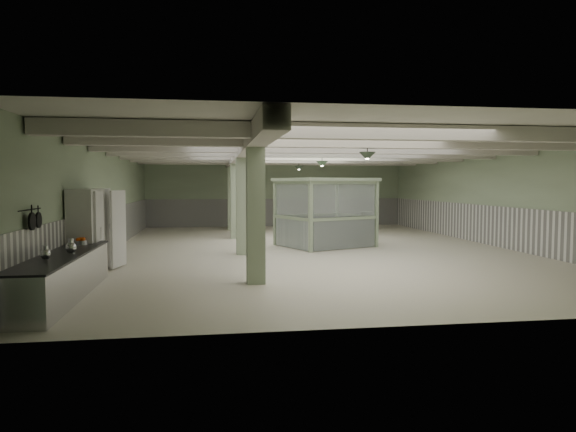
{
  "coord_description": "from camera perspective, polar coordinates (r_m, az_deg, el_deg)",
  "views": [
    {
      "loc": [
        -3.52,
        -17.93,
        2.35
      ],
      "look_at": [
        -1.09,
        -1.68,
        1.3
      ],
      "focal_mm": 32.0,
      "sensor_mm": 36.0,
      "label": 1
    }
  ],
  "objects": [
    {
      "name": "column_a",
      "position": [
        11.99,
        -3.62,
        1.02
      ],
      "size": [
        0.42,
        0.42,
        3.6
      ],
      "primitive_type": "cube",
      "color": "#93A585",
      "rests_on": "floor"
    },
    {
      "name": "column_c",
      "position": [
        21.96,
        -5.86,
        2.2
      ],
      "size": [
        0.42,
        0.42,
        3.6
      ],
      "primitive_type": "cube",
      "color": "#93A585",
      "rests_on": "floor"
    },
    {
      "name": "beam_b",
      "position": [
        13.45,
        6.76,
        8.2
      ],
      "size": [
        13.9,
        0.35,
        0.32
      ],
      "primitive_type": "cube",
      "color": "beige",
      "rests_on": "ceiling"
    },
    {
      "name": "beam_f",
      "position": [
        23.23,
        0.21,
        6.3
      ],
      "size": [
        13.9,
        0.35,
        0.32
      ],
      "primitive_type": "cube",
      "color": "beige",
      "rests_on": "ceiling"
    },
    {
      "name": "wainscot_left",
      "position": [
        18.33,
        -19.35,
        -1.56
      ],
      "size": [
        0.05,
        19.9,
        1.5
      ],
      "primitive_type": "cube",
      "color": "white",
      "rests_on": "floor"
    },
    {
      "name": "column_b",
      "position": [
        16.97,
        -5.07,
        1.79
      ],
      "size": [
        0.42,
        0.42,
        3.6
      ],
      "primitive_type": "cube",
      "color": "#93A585",
      "rests_on": "floor"
    },
    {
      "name": "beam_c",
      "position": [
        15.87,
        4.36,
        7.51
      ],
      "size": [
        13.9,
        0.35,
        0.32
      ],
      "primitive_type": "cube",
      "color": "beige",
      "rests_on": "ceiling"
    },
    {
      "name": "beam_a",
      "position": [
        11.06,
        10.22,
        9.15
      ],
      "size": [
        13.9,
        0.35,
        0.32
      ],
      "primitive_type": "cube",
      "color": "beige",
      "rests_on": "ceiling"
    },
    {
      "name": "pitcher_near",
      "position": [
        11.48,
        -22.97,
        -3.1
      ],
      "size": [
        0.29,
        0.31,
        0.32
      ],
      "primitive_type": null,
      "rotation": [
        0.0,
        0.0,
        -0.4
      ],
      "color": "silver",
      "rests_on": "prep_counter"
    },
    {
      "name": "column_d",
      "position": [
        25.96,
        -6.27,
        2.42
      ],
      "size": [
        0.42,
        0.42,
        3.6
      ],
      "primitive_type": "cube",
      "color": "#93A585",
      "rests_on": "floor"
    },
    {
      "name": "girder",
      "position": [
        17.99,
        -5.29,
        6.92
      ],
      "size": [
        0.45,
        19.9,
        0.4
      ],
      "primitive_type": "cube",
      "color": "beige",
      "rests_on": "ceiling"
    },
    {
      "name": "prep_counter",
      "position": [
        11.5,
        -23.75,
        -6.11
      ],
      "size": [
        0.86,
        4.94,
        0.91
      ],
      "color": "silver",
      "rests_on": "floor"
    },
    {
      "name": "pendant_front",
      "position": [
        13.56,
        8.8,
        6.57
      ],
      "size": [
        0.44,
        0.44,
        0.22
      ],
      "primitive_type": "cone",
      "rotation": [
        3.14,
        0.0,
        0.0
      ],
      "color": "#2D3C2D",
      "rests_on": "ceiling"
    },
    {
      "name": "wall_left",
      "position": [
        18.27,
        -19.5,
        1.72
      ],
      "size": [
        0.02,
        20.0,
        3.6
      ],
      "primitive_type": "cube",
      "color": "#9CB28E",
      "rests_on": "floor"
    },
    {
      "name": "skillet_far",
      "position": [
        11.18,
        -25.99,
        -0.41
      ],
      "size": [
        0.04,
        0.31,
        0.31
      ],
      "primitive_type": "cylinder",
      "rotation": [
        0.0,
        1.57,
        0.0
      ],
      "color": "black",
      "rests_on": "hook_rail"
    },
    {
      "name": "walkin_cooler",
      "position": [
        14.33,
        -21.0,
        -1.57
      ],
      "size": [
        0.89,
        2.41,
        2.21
      ],
      "color": "silver",
      "rests_on": "floor"
    },
    {
      "name": "skillet_near",
      "position": [
        10.83,
        -26.57,
        -0.54
      ],
      "size": [
        0.05,
        0.34,
        0.34
      ],
      "primitive_type": "cylinder",
      "rotation": [
        0.0,
        1.57,
        0.0
      ],
      "color": "black",
      "rests_on": "hook_rail"
    },
    {
      "name": "wall_front",
      "position": [
        8.7,
        15.39,
        -0.1
      ],
      "size": [
        14.0,
        0.02,
        3.6
      ],
      "primitive_type": "cube",
      "color": "#9CB28E",
      "rests_on": "floor"
    },
    {
      "name": "filing_cabinet",
      "position": [
        19.9,
        8.67,
        -1.33
      ],
      "size": [
        0.57,
        0.68,
        1.27
      ],
      "primitive_type": "cube",
      "rotation": [
        0.0,
        0.0,
        -0.31
      ],
      "color": "#595D4E",
      "rests_on": "floor"
    },
    {
      "name": "ceiling",
      "position": [
        18.32,
        2.6,
        7.57
      ],
      "size": [
        14.0,
        20.0,
        0.02
      ],
      "primitive_type": "cube",
      "color": "white",
      "rests_on": "wall_back"
    },
    {
      "name": "beam_d",
      "position": [
        18.31,
        2.6,
        7.0
      ],
      "size": [
        13.9,
        0.35,
        0.32
      ],
      "primitive_type": "cube",
      "color": "beige",
      "rests_on": "ceiling"
    },
    {
      "name": "orange_bowl",
      "position": [
        12.99,
        -22.01,
        -2.8
      ],
      "size": [
        0.35,
        0.35,
        0.1
      ],
      "primitive_type": "cylinder",
      "rotation": [
        0.0,
        0.0,
        0.32
      ],
      "color": "#B2B2B7",
      "rests_on": "prep_counter"
    },
    {
      "name": "guard_booth",
      "position": [
        19.18,
        4.15,
        1.79
      ],
      "size": [
        3.94,
        3.68,
        2.54
      ],
      "rotation": [
        0.0,
        0.0,
        0.39
      ],
      "color": "#92A584",
      "rests_on": "floor"
    },
    {
      "name": "hook_rail",
      "position": [
        10.89,
        -26.75,
        0.63
      ],
      "size": [
        0.02,
        1.2,
        0.02
      ],
      "primitive_type": "cylinder",
      "rotation": [
        1.57,
        0.0,
        0.0
      ],
      "color": "black",
      "rests_on": "wall_left"
    },
    {
      "name": "wainscot_right",
      "position": [
        20.84,
        21.75,
        -1.01
      ],
      "size": [
        0.05,
        19.9,
        1.5
      ],
      "primitive_type": "cube",
      "color": "white",
      "rests_on": "floor"
    },
    {
      "name": "beam_e",
      "position": [
        20.76,
        1.26,
        6.61
      ],
      "size": [
        13.9,
        0.35,
        0.32
      ],
      "primitive_type": "cube",
      "color": "beige",
      "rests_on": "ceiling"
    },
    {
      "name": "wall_right",
      "position": [
        20.8,
        21.88,
        1.88
      ],
      "size": [
        0.02,
        20.0,
        3.6
      ],
      "primitive_type": "cube",
      "color": "#9CB28E",
      "rests_on": "floor"
    },
    {
      "name": "pendant_mid",
      "position": [
        18.88,
        3.8,
        5.77
      ],
      "size": [
        0.44,
        0.44,
        0.22
      ],
      "primitive_type": "cone",
      "rotation": [
        3.14,
        0.0,
        0.0
      ],
      "color": "#2D3C2D",
      "rests_on": "ceiling"
    },
    {
      "name": "pitcher_far",
      "position": [
        10.75,
        -25.34,
        -3.71
      ],
      "size": [
        0.2,
        0.23,
        0.27
      ],
      "primitive_type": null,
      "rotation": [
        0.0,
        0.0,
        0.09
      ],
      "color": "silver",
      "rests_on": "prep_counter"
    },
    {
      "name": "floor",
      "position": [
        18.43,
        2.57,
        -3.67
      ],
      "size": [
        20.0,
        20.0,
        0.0
      ],
      "primitive_type": "plane",
      "color": "beige",
      "rests_on": "ground"
    },
    {
      "name": "beam_g",
      "position": [
        25.7,
        -0.64,
        6.04
      ],
      "size": [
        13.9,
        0.35,
        0.32
      ],
      "primitive_type": "cube",
      "color": "beige",
      "rests_on": "ceiling"
    },
    {
      "name": "veg_colander",
      "position": [
        13.53,
        -21.66,
        -2.3
      ],
      "size": [
        0.61,
        0.61,
        0.21
      ],
      "primitive_type": null,
      "rotation": [
        0.0,
        0.0,
        -0.38
      ],
      "color": "#3F4044",
      "rests_on": "prep_counter"
    },
    {
      "name": "wall_back",
      "position": [
        28.16,
        -1.34,
        2.54
      ],
      "size": [
        14.0,
        0.02,
        3.6
      ],
      "primitive_type": "cube",
      "color": "#9CB28E",
      "rests_on": "floor"
    },
    {
      "name": "pendant_back",
      "position": [
        23.79,
        1.22,
        5.34
      ],
      "size": [
        0.44,
        0.44,
        0.22
      ],
      "primitive_type": "cone",
      "rotation": [
        3.14,
        0.0,
        0.0
      ],
      "color": "#2D3C2D",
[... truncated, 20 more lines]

